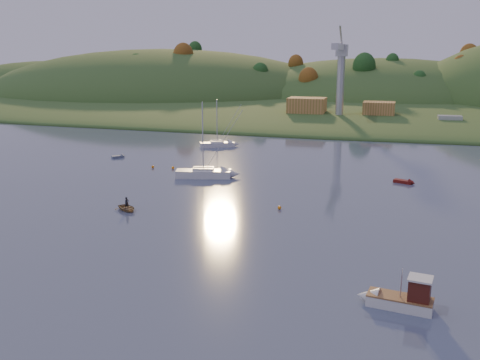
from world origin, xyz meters
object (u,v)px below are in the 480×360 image
(fishing_boat, at_px, (395,297))
(canoe, at_px, (127,208))
(grey_dinghy, at_px, (120,156))
(sailboat_far, at_px, (203,173))
(red_tender, at_px, (407,182))
(sailboat_near, at_px, (217,144))

(fishing_boat, bearing_deg, canoe, -19.98)
(grey_dinghy, bearing_deg, sailboat_far, -74.59)
(canoe, distance_m, red_tender, 44.41)
(fishing_boat, bearing_deg, sailboat_far, -43.23)
(sailboat_near, distance_m, grey_dinghy, 22.46)
(fishing_boat, xyz_separation_m, canoe, (-34.43, 18.65, -0.51))
(sailboat_near, relative_size, canoe, 3.05)
(sailboat_far, xyz_separation_m, red_tender, (32.84, 5.09, -0.56))
(sailboat_far, height_order, grey_dinghy, sailboat_far)
(canoe, relative_size, grey_dinghy, 1.28)
(grey_dinghy, bearing_deg, sailboat_near, 2.48)
(fishing_boat, height_order, red_tender, fishing_boat)
(fishing_boat, bearing_deg, grey_dinghy, -35.49)
(canoe, xyz_separation_m, red_tender, (35.92, 26.11, -0.11))
(sailboat_far, height_order, canoe, sailboat_far)
(sailboat_near, height_order, grey_dinghy, sailboat_near)
(sailboat_near, height_order, red_tender, sailboat_near)
(grey_dinghy, bearing_deg, fishing_boat, -90.42)
(canoe, bearing_deg, sailboat_far, 24.64)
(fishing_boat, xyz_separation_m, sailboat_near, (-38.61, 68.36, -0.17))
(fishing_boat, height_order, canoe, fishing_boat)
(sailboat_near, bearing_deg, grey_dinghy, -158.76)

